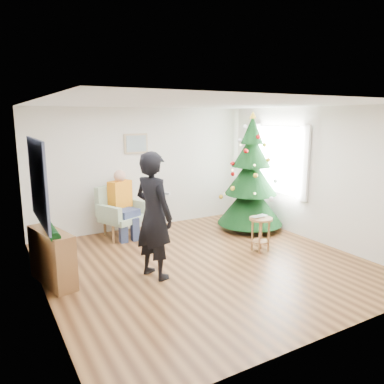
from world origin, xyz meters
TOP-DOWN VIEW (x-y plane):
  - floor at (0.00, 0.00)m, footprint 5.00×5.00m
  - ceiling at (0.00, 0.00)m, footprint 5.00×5.00m
  - wall_back at (0.00, 2.50)m, footprint 5.00×0.00m
  - wall_front at (0.00, -2.50)m, footprint 5.00×0.00m
  - wall_left at (-2.50, 0.00)m, footprint 0.00×5.00m
  - wall_right at (2.50, 0.00)m, footprint 0.00×5.00m
  - window_panel at (2.47, 1.00)m, footprint 0.04×1.30m
  - curtains at (2.44, 1.00)m, footprint 0.05×1.75m
  - christmas_tree at (1.88, 1.18)m, footprint 1.40×1.40m
  - stool at (1.18, -0.01)m, footprint 0.42×0.42m
  - laptop at (1.18, -0.01)m, footprint 0.37×0.27m
  - armchair at (-0.73, 2.06)m, footprint 1.02×1.00m
  - seated_person at (-0.70, 2.01)m, footprint 0.59×0.75m
  - standing_man at (-0.94, -0.06)m, footprint 0.66×0.81m
  - game_controller at (-0.73, -0.09)m, footprint 0.08×0.13m
  - console at (-2.33, 0.45)m, footprint 0.53×1.04m
  - garland at (-2.33, 0.45)m, footprint 0.14×0.90m
  - tapestry at (-2.46, 0.30)m, footprint 0.03×1.50m
  - framed_picture at (-0.20, 2.46)m, footprint 0.52×0.05m

SIDE VIEW (x-z plane):
  - floor at x=0.00m, z-range 0.00..0.00m
  - stool at x=1.18m, z-range 0.01..0.63m
  - armchair at x=-0.73m, z-range -0.13..0.91m
  - console at x=-2.33m, z-range 0.00..0.80m
  - laptop at x=1.18m, z-range 0.63..0.65m
  - seated_person at x=-0.70m, z-range 0.03..1.39m
  - garland at x=-2.33m, z-range 0.75..0.89m
  - standing_man at x=-0.94m, z-range 0.00..1.92m
  - christmas_tree at x=1.88m, z-range -0.13..2.40m
  - game_controller at x=-0.73m, z-range 1.26..1.30m
  - wall_back at x=0.00m, z-range -1.20..3.80m
  - wall_front at x=0.00m, z-range -1.20..3.80m
  - wall_left at x=-2.50m, z-range -1.20..3.80m
  - wall_right at x=2.50m, z-range -1.20..3.80m
  - window_panel at x=2.47m, z-range 0.80..2.20m
  - curtains at x=2.44m, z-range 0.75..2.25m
  - tapestry at x=-2.46m, z-range 0.98..2.12m
  - framed_picture at x=-0.20m, z-range 1.64..2.06m
  - ceiling at x=0.00m, z-range 2.60..2.60m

